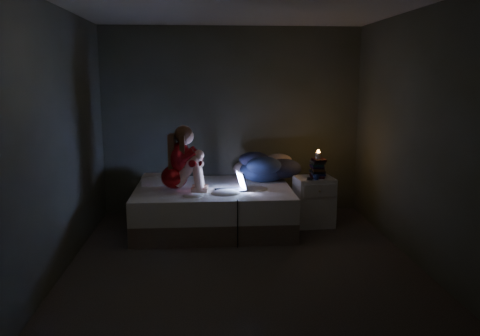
{
  "coord_description": "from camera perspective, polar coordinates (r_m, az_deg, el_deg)",
  "views": [
    {
      "loc": [
        -0.37,
        -4.93,
        1.92
      ],
      "look_at": [
        0.05,
        1.0,
        0.8
      ],
      "focal_mm": 36.44,
      "sensor_mm": 36.0,
      "label": 1
    }
  ],
  "objects": [
    {
      "name": "wall_right",
      "position": [
        5.43,
        19.71,
        3.48
      ],
      "size": [
        0.02,
        3.8,
        2.6
      ],
      "primitive_type": "cube",
      "color": "#52554F",
      "rests_on": "ground"
    },
    {
      "name": "ceiling",
      "position": [
        4.99,
        0.26,
        18.62
      ],
      "size": [
        3.6,
        3.8,
        0.02
      ],
      "primitive_type": "cube",
      "color": "silver",
      "rests_on": "ground"
    },
    {
      "name": "woman",
      "position": [
        5.97,
        -7.75,
        1.14
      ],
      "size": [
        0.52,
        0.36,
        0.81
      ],
      "primitive_type": null,
      "rotation": [
        0.0,
        0.0,
        -0.07
      ],
      "color": "#96110A",
      "rests_on": "bed"
    },
    {
      "name": "wall_front",
      "position": [
        3.1,
        2.89,
        -0.87
      ],
      "size": [
        3.6,
        0.02,
        2.6
      ],
      "primitive_type": "cube",
      "color": "#52554F",
      "rests_on": "ground"
    },
    {
      "name": "blue_orb",
      "position": [
        6.19,
        8.79,
        -1.05
      ],
      "size": [
        0.08,
        0.08,
        0.08
      ],
      "primitive_type": "sphere",
      "color": "navy",
      "rests_on": "nightstand"
    },
    {
      "name": "clothes_pile",
      "position": [
        6.57,
        2.74,
        0.3
      ],
      "size": [
        0.83,
        0.76,
        0.4
      ],
      "primitive_type": null,
      "rotation": [
        0.0,
        0.0,
        -0.4
      ],
      "color": "navy",
      "rests_on": "bed"
    },
    {
      "name": "candle",
      "position": [
        6.33,
        9.14,
        1.34
      ],
      "size": [
        0.07,
        0.07,
        0.08
      ],
      "primitive_type": "cylinder",
      "color": "beige",
      "rests_on": "book_stack"
    },
    {
      "name": "wall_left",
      "position": [
        5.17,
        -20.22,
        3.13
      ],
      "size": [
        0.02,
        3.8,
        2.6
      ],
      "primitive_type": "cube",
      "color": "#52554F",
      "rests_on": "ground"
    },
    {
      "name": "phone",
      "position": [
        6.24,
        8.09,
        -1.26
      ],
      "size": [
        0.11,
        0.16,
        0.01
      ],
      "primitive_type": "cube",
      "rotation": [
        0.0,
        0.0,
        -0.36
      ],
      "color": "black",
      "rests_on": "nightstand"
    },
    {
      "name": "pillow",
      "position": [
        6.45,
        -9.5,
        -1.33
      ],
      "size": [
        0.41,
        0.29,
        0.12
      ],
      "primitive_type": "cube",
      "color": "white",
      "rests_on": "bed"
    },
    {
      "name": "book_stack",
      "position": [
        6.36,
        9.1,
        -0.05
      ],
      "size": [
        0.19,
        0.25,
        0.23
      ],
      "primitive_type": null,
      "color": "black",
      "rests_on": "nightstand"
    },
    {
      "name": "bed",
      "position": [
        6.25,
        -3.14,
        -4.66
      ],
      "size": [
        1.95,
        1.47,
        0.54
      ],
      "primitive_type": null,
      "color": "silver",
      "rests_on": "ground"
    },
    {
      "name": "wall_back",
      "position": [
        6.88,
        -0.96,
        5.5
      ],
      "size": [
        3.6,
        0.02,
        2.6
      ],
      "primitive_type": "cube",
      "color": "#52554F",
      "rests_on": "ground"
    },
    {
      "name": "laptop",
      "position": [
        5.95,
        -1.12,
        -1.55
      ],
      "size": [
        0.4,
        0.33,
        0.25
      ],
      "primitive_type": null,
      "rotation": [
        0.0,
        0.0,
        0.28
      ],
      "color": "black",
      "rests_on": "bed"
    },
    {
      "name": "floor",
      "position": [
        5.31,
        0.23,
        -10.66
      ],
      "size": [
        3.6,
        3.8,
        0.02
      ],
      "primitive_type": "cube",
      "color": "#292725",
      "rests_on": "ground"
    },
    {
      "name": "nightstand",
      "position": [
        6.43,
        8.63,
        -3.88
      ],
      "size": [
        0.51,
        0.46,
        0.64
      ],
      "primitive_type": "cube",
      "rotation": [
        0.0,
        0.0,
        0.08
      ],
      "color": "white",
      "rests_on": "ground"
    }
  ]
}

